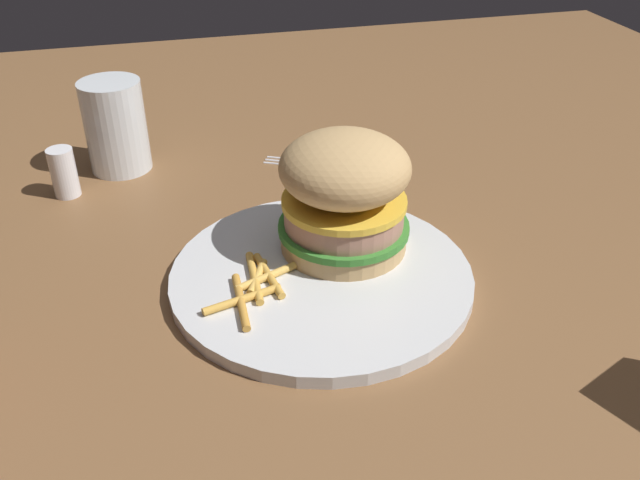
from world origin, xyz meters
TOP-DOWN VIEW (x-y plane):
  - ground_plane at (0.00, 0.00)m, footprint 1.60×1.60m
  - plate at (0.01, 0.00)m, footprint 0.27×0.27m
  - sandwich at (0.04, 0.04)m, footprint 0.12×0.12m
  - fries_pile at (-0.05, -0.01)m, footprint 0.10×0.10m
  - napkin at (0.08, 0.22)m, footprint 0.13×0.13m
  - fork at (0.08, 0.22)m, footprint 0.16×0.09m
  - drink_glass at (-0.16, 0.28)m, footprint 0.07×0.07m
  - salt_shaker at (-0.22, 0.23)m, footprint 0.03×0.03m

SIDE VIEW (x-z plane):
  - ground_plane at x=0.00m, z-range 0.00..0.00m
  - napkin at x=0.08m, z-range 0.00..0.00m
  - fork at x=0.08m, z-range 0.00..0.01m
  - plate at x=0.01m, z-range 0.00..0.01m
  - fries_pile at x=-0.05m, z-range 0.01..0.02m
  - salt_shaker at x=-0.22m, z-range 0.00..0.06m
  - drink_glass at x=-0.16m, z-range -0.01..0.10m
  - sandwich at x=0.04m, z-range 0.01..0.13m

